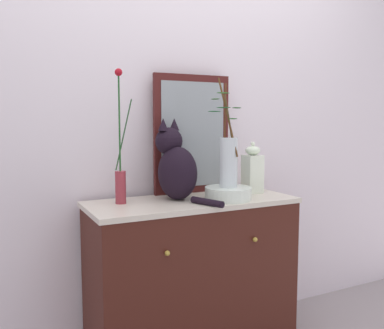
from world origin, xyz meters
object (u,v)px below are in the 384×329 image
vase_slim_green (120,172)px  bowl_porcelain (228,193)px  jar_lidded_porcelain (252,170)px  mirror_leaning (192,134)px  vase_glass_clear (228,159)px  sideboard (192,278)px  cat_sitting (176,166)px

vase_slim_green → bowl_porcelain: (0.52, -0.15, -0.12)m
jar_lidded_porcelain → bowl_porcelain: bearing=-152.6°
mirror_leaning → vase_glass_clear: size_ratio=1.19×
bowl_porcelain → jar_lidded_porcelain: bearing=27.4°
bowl_porcelain → vase_glass_clear: 0.18m
sideboard → vase_glass_clear: (0.16, -0.08, 0.62)m
mirror_leaning → cat_sitting: (-0.17, -0.15, -0.15)m
vase_glass_clear → jar_lidded_porcelain: 0.28m
jar_lidded_porcelain → cat_sitting: bearing=179.1°
vase_glass_clear → jar_lidded_porcelain: size_ratio=1.92×
sideboard → vase_slim_green: vase_slim_green is taller
sideboard → jar_lidded_porcelain: size_ratio=3.73×
bowl_porcelain → vase_slim_green: bearing=163.7°
cat_sitting → bowl_porcelain: size_ratio=1.78×
cat_sitting → bowl_porcelain: (0.23, -0.13, -0.14)m
vase_slim_green → bowl_porcelain: size_ratio=2.71×
mirror_leaning → jar_lidded_porcelain: bearing=-27.7°
sideboard → jar_lidded_porcelain: bearing=5.5°
mirror_leaning → bowl_porcelain: 0.41m
mirror_leaning → bowl_porcelain: (0.06, -0.28, -0.29)m
sideboard → cat_sitting: (-0.07, 0.05, 0.58)m
sideboard → bowl_porcelain: (0.16, -0.08, 0.44)m
mirror_leaning → vase_slim_green: (-0.45, -0.12, -0.17)m
cat_sitting → vase_glass_clear: size_ratio=0.77×
cat_sitting → jar_lidded_porcelain: (0.46, -0.01, -0.05)m
bowl_porcelain → jar_lidded_porcelain: jar_lidded_porcelain is taller
vase_glass_clear → jar_lidded_porcelain: (0.23, 0.12, -0.08)m
sideboard → bowl_porcelain: size_ratio=4.47×
cat_sitting → sideboard: bearing=-33.9°
vase_glass_clear → vase_slim_green: bearing=163.5°
mirror_leaning → vase_slim_green: mirror_leaning is taller
bowl_porcelain → jar_lidded_porcelain: (0.23, 0.12, 0.09)m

